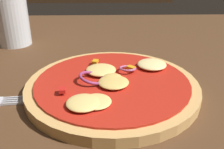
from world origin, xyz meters
The scene contains 3 objects.
dining_table centered at (0.00, 0.00, 0.01)m, with size 1.22×1.04×0.03m.
pizza centered at (-0.05, -0.02, 0.04)m, with size 0.27×0.27×0.03m.
beer_glass centered at (-0.27, 0.22, 0.09)m, with size 0.07×0.07×0.14m.
Camera 1 is at (-0.06, -0.38, 0.23)m, focal length 41.63 mm.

